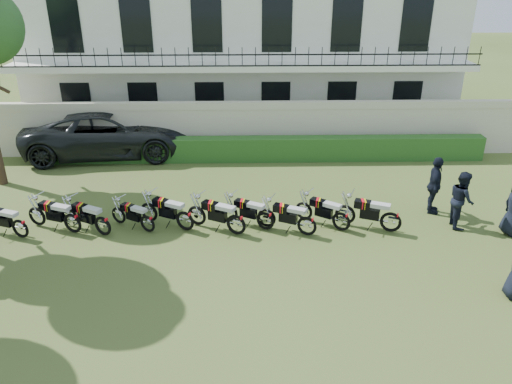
{
  "coord_description": "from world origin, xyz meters",
  "views": [
    {
      "loc": [
        0.09,
        -12.37,
        7.47
      ],
      "look_at": [
        0.4,
        1.32,
        1.22
      ],
      "focal_mm": 35.0,
      "sensor_mm": 36.0,
      "label": 1
    }
  ],
  "objects_px": {
    "officer_5": "(435,185)",
    "motorcycle_3": "(147,220)",
    "motorcycle_4": "(185,216)",
    "motorcycle_0": "(19,224)",
    "motorcycle_2": "(102,221)",
    "motorcycle_6": "(265,217)",
    "officer_4": "(461,199)",
    "motorcycle_1": "(72,219)",
    "motorcycle_8": "(342,217)",
    "motorcycle_5": "(236,220)",
    "motorcycle_9": "(391,217)",
    "suv": "(109,133)",
    "motorcycle_7": "(307,221)"
  },
  "relations": [
    {
      "from": "officer_5",
      "to": "motorcycle_3",
      "type": "bearing_deg",
      "value": 114.92
    },
    {
      "from": "motorcycle_0",
      "to": "motorcycle_8",
      "type": "height_order",
      "value": "motorcycle_8"
    },
    {
      "from": "motorcycle_4",
      "to": "motorcycle_5",
      "type": "height_order",
      "value": "motorcycle_5"
    },
    {
      "from": "motorcycle_5",
      "to": "motorcycle_7",
      "type": "xyz_separation_m",
      "value": [
        2.12,
        -0.1,
        -0.03
      ]
    },
    {
      "from": "motorcycle_1",
      "to": "motorcycle_4",
      "type": "relative_size",
      "value": 1.03
    },
    {
      "from": "motorcycle_1",
      "to": "motorcycle_8",
      "type": "relative_size",
      "value": 1.16
    },
    {
      "from": "motorcycle_8",
      "to": "suv",
      "type": "bearing_deg",
      "value": 85.81
    },
    {
      "from": "motorcycle_3",
      "to": "motorcycle_9",
      "type": "relative_size",
      "value": 0.79
    },
    {
      "from": "motorcycle_3",
      "to": "motorcycle_5",
      "type": "height_order",
      "value": "motorcycle_5"
    },
    {
      "from": "motorcycle_4",
      "to": "officer_4",
      "type": "height_order",
      "value": "officer_4"
    },
    {
      "from": "motorcycle_3",
      "to": "officer_5",
      "type": "relative_size",
      "value": 0.79
    },
    {
      "from": "motorcycle_4",
      "to": "officer_5",
      "type": "xyz_separation_m",
      "value": [
        7.98,
        1.1,
        0.46
      ]
    },
    {
      "from": "officer_5",
      "to": "motorcycle_7",
      "type": "bearing_deg",
      "value": 126.75
    },
    {
      "from": "suv",
      "to": "officer_5",
      "type": "xyz_separation_m",
      "value": [
        11.9,
        -5.84,
        -0.01
      ]
    },
    {
      "from": "motorcycle_0",
      "to": "motorcycle_9",
      "type": "relative_size",
      "value": 0.92
    },
    {
      "from": "motorcycle_2",
      "to": "motorcycle_8",
      "type": "relative_size",
      "value": 1.08
    },
    {
      "from": "motorcycle_3",
      "to": "officer_4",
      "type": "height_order",
      "value": "officer_4"
    },
    {
      "from": "motorcycle_1",
      "to": "officer_5",
      "type": "relative_size",
      "value": 0.97
    },
    {
      "from": "motorcycle_3",
      "to": "officer_4",
      "type": "distance_m",
      "value": 9.65
    },
    {
      "from": "motorcycle_0",
      "to": "motorcycle_2",
      "type": "distance_m",
      "value": 2.42
    },
    {
      "from": "motorcycle_5",
      "to": "suv",
      "type": "relative_size",
      "value": 0.27
    },
    {
      "from": "motorcycle_6",
      "to": "motorcycle_7",
      "type": "bearing_deg",
      "value": -78.61
    },
    {
      "from": "motorcycle_4",
      "to": "officer_4",
      "type": "bearing_deg",
      "value": -61.57
    },
    {
      "from": "motorcycle_6",
      "to": "officer_4",
      "type": "distance_m",
      "value": 6.06
    },
    {
      "from": "motorcycle_5",
      "to": "officer_4",
      "type": "relative_size",
      "value": 1.03
    },
    {
      "from": "motorcycle_6",
      "to": "officer_4",
      "type": "xyz_separation_m",
      "value": [
        6.04,
        0.18,
        0.44
      ]
    },
    {
      "from": "motorcycle_7",
      "to": "officer_5",
      "type": "relative_size",
      "value": 0.93
    },
    {
      "from": "motorcycle_8",
      "to": "suv",
      "type": "distance_m",
      "value": 11.21
    },
    {
      "from": "motorcycle_2",
      "to": "motorcycle_8",
      "type": "bearing_deg",
      "value": -60.94
    },
    {
      "from": "motorcycle_8",
      "to": "officer_4",
      "type": "height_order",
      "value": "officer_4"
    },
    {
      "from": "motorcycle_0",
      "to": "motorcycle_2",
      "type": "height_order",
      "value": "motorcycle_2"
    },
    {
      "from": "motorcycle_8",
      "to": "motorcycle_9",
      "type": "bearing_deg",
      "value": -59.75
    },
    {
      "from": "motorcycle_4",
      "to": "motorcycle_1",
      "type": "bearing_deg",
      "value": 118.53
    },
    {
      "from": "motorcycle_2",
      "to": "officer_4",
      "type": "height_order",
      "value": "officer_4"
    },
    {
      "from": "motorcycle_7",
      "to": "officer_4",
      "type": "bearing_deg",
      "value": -58.21
    },
    {
      "from": "motorcycle_1",
      "to": "motorcycle_3",
      "type": "xyz_separation_m",
      "value": [
        2.26,
        0.0,
        -0.06
      ]
    },
    {
      "from": "motorcycle_3",
      "to": "officer_5",
      "type": "xyz_separation_m",
      "value": [
        9.12,
        1.17,
        0.53
      ]
    },
    {
      "from": "motorcycle_9",
      "to": "motorcycle_4",
      "type": "bearing_deg",
      "value": 110.1
    },
    {
      "from": "motorcycle_1",
      "to": "motorcycle_5",
      "type": "distance_m",
      "value": 4.97
    },
    {
      "from": "motorcycle_2",
      "to": "motorcycle_9",
      "type": "height_order",
      "value": "motorcycle_9"
    },
    {
      "from": "motorcycle_9",
      "to": "motorcycle_0",
      "type": "bearing_deg",
      "value": 112.82
    },
    {
      "from": "motorcycle_9",
      "to": "suv",
      "type": "distance_m",
      "value": 12.46
    },
    {
      "from": "motorcycle_6",
      "to": "motorcycle_9",
      "type": "relative_size",
      "value": 0.87
    },
    {
      "from": "motorcycle_3",
      "to": "officer_5",
      "type": "distance_m",
      "value": 9.21
    },
    {
      "from": "motorcycle_4",
      "to": "motorcycle_6",
      "type": "distance_m",
      "value": 2.46
    },
    {
      "from": "motorcycle_3",
      "to": "motorcycle_8",
      "type": "xyz_separation_m",
      "value": [
        5.91,
        -0.05,
        0.05
      ]
    },
    {
      "from": "motorcycle_0",
      "to": "motorcycle_2",
      "type": "xyz_separation_m",
      "value": [
        2.42,
        0.09,
        0.02
      ]
    },
    {
      "from": "motorcycle_5",
      "to": "motorcycle_1",
      "type": "bearing_deg",
      "value": 114.57
    },
    {
      "from": "motorcycle_5",
      "to": "motorcycle_6",
      "type": "distance_m",
      "value": 0.93
    },
    {
      "from": "motorcycle_1",
      "to": "officer_4",
      "type": "distance_m",
      "value": 11.9
    }
  ]
}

